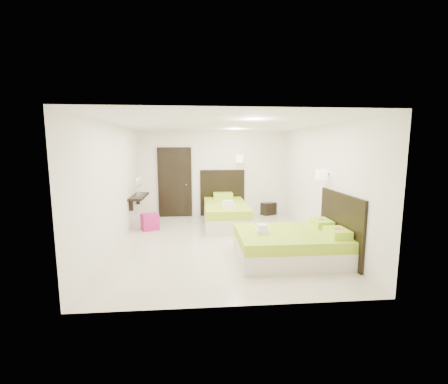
{
  "coord_description": "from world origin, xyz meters",
  "views": [
    {
      "loc": [
        -0.48,
        -6.46,
        2.1
      ],
      "look_at": [
        0.1,
        0.3,
        1.1
      ],
      "focal_mm": 24.0,
      "sensor_mm": 36.0,
      "label": 1
    }
  ],
  "objects": [
    {
      "name": "door",
      "position": [
        -1.2,
        2.7,
        1.05
      ],
      "size": [
        1.02,
        0.15,
        2.14
      ],
      "color": "black",
      "rests_on": "ground"
    },
    {
      "name": "bed_double",
      "position": [
        1.33,
        -1.09,
        0.3
      ],
      "size": [
        2.01,
        1.71,
        1.66
      ],
      "color": "beige",
      "rests_on": "ground"
    },
    {
      "name": "bed_single",
      "position": [
        0.26,
        1.69,
        0.34
      ],
      "size": [
        1.37,
        2.29,
        1.89
      ],
      "color": "beige",
      "rests_on": "ground"
    },
    {
      "name": "ottoman",
      "position": [
        -1.75,
        1.24,
        0.2
      ],
      "size": [
        0.53,
        0.53,
        0.4
      ],
      "primitive_type": "cube",
      "rotation": [
        0.0,
        0.0,
        0.42
      ],
      "color": "#A7165C",
      "rests_on": "ground"
    },
    {
      "name": "nightstand",
      "position": [
        1.71,
        2.75,
        0.19
      ],
      "size": [
        0.55,
        0.53,
        0.38
      ],
      "primitive_type": "cube",
      "rotation": [
        0.0,
        0.0,
        0.43
      ],
      "color": "black",
      "rests_on": "ground"
    },
    {
      "name": "floor",
      "position": [
        0.0,
        0.0,
        0.0
      ],
      "size": [
        5.5,
        5.5,
        0.0
      ],
      "primitive_type": "plane",
      "color": "beige",
      "rests_on": "ground"
    },
    {
      "name": "console_shelf",
      "position": [
        -2.08,
        1.6,
        0.82
      ],
      "size": [
        0.35,
        1.2,
        0.78
      ],
      "color": "black",
      "rests_on": "ground"
    }
  ]
}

